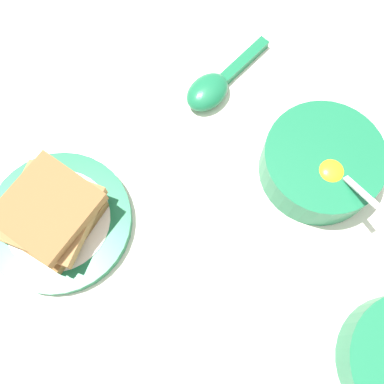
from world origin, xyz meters
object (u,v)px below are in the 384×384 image
(toast_sandwich, at_px, (50,213))
(toast_plate, at_px, (59,221))
(egg_bowl, at_px, (324,165))
(soup_spoon, at_px, (214,87))

(toast_sandwich, bearing_deg, toast_plate, -83.00)
(egg_bowl, xyz_separation_m, toast_plate, (-0.24, 0.23, -0.02))
(toast_plate, height_order, toast_sandwich, toast_sandwich)
(toast_sandwich, distance_m, soup_spoon, 0.27)
(toast_sandwich, bearing_deg, egg_bowl, -44.27)
(soup_spoon, bearing_deg, toast_plate, 168.45)
(egg_bowl, height_order, toast_sandwich, egg_bowl)
(toast_plate, xyz_separation_m, toast_sandwich, (-0.00, 0.00, 0.03))
(toast_sandwich, height_order, soup_spoon, toast_sandwich)
(egg_bowl, relative_size, toast_plate, 0.83)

